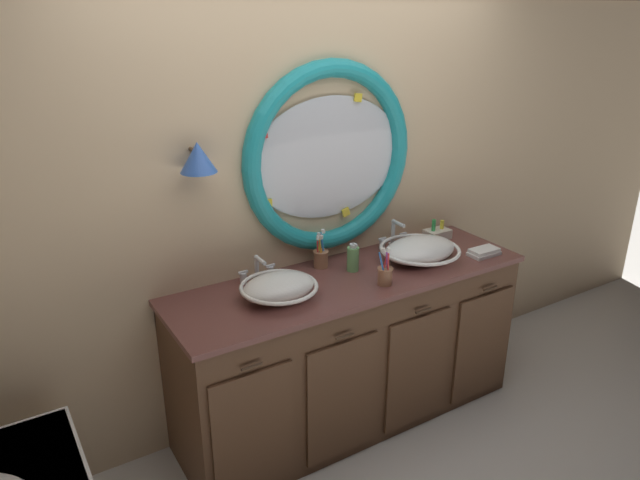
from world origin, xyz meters
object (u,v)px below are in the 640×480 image
Objects in this scene: soap_dispenser at (353,258)px; toiletry_basket at (437,233)px; toothbrush_holder_right at (385,274)px; sink_basin_right at (420,250)px; toothbrush_holder_left at (320,257)px; folded_hand_towel at (484,252)px; sink_basin_left at (279,287)px.

toiletry_basket is at bearing 9.46° from soap_dispenser.
toothbrush_holder_right is 0.23m from soap_dispenser.
sink_basin_right is 2.08× the size of toothbrush_holder_left.
sink_basin_right is 0.41m from soap_dispenser.
sink_basin_right is 0.57m from toothbrush_holder_left.
toothbrush_holder_right is 1.28× the size of soap_dispenser.
folded_hand_towel is (0.89, -0.35, -0.04)m from toothbrush_holder_left.
toothbrush_holder_left is at bearing 30.08° from sink_basin_left.
soap_dispenser is (-0.40, 0.08, 0.01)m from sink_basin_right.
folded_hand_towel is (0.72, 0.01, -0.04)m from toothbrush_holder_right.
folded_hand_towel is at bearing -16.27° from soap_dispenser.
sink_basin_left is at bearing 164.73° from toothbrush_holder_right.
sink_basin_left is 1.27m from folded_hand_towel.
sink_basin_left is 2.52× the size of toiletry_basket.
toothbrush_holder_right reaches higher than toiletry_basket.
sink_basin_left is at bearing -170.54° from toiletry_basket.
soap_dispenser is at bearing 168.31° from sink_basin_right.
toothbrush_holder_left reaches higher than toiletry_basket.
toothbrush_holder_right is (0.17, -0.36, 0.00)m from toothbrush_holder_left.
folded_hand_towel is at bearing -21.06° from sink_basin_right.
soap_dispenser reaches higher than sink_basin_left.
toothbrush_holder_right is 0.76m from toiletry_basket.
sink_basin_left reaches higher than folded_hand_towel.
soap_dispenser reaches higher than sink_basin_right.
folded_hand_towel is at bearing -6.35° from sink_basin_left.
sink_basin_left is 1.23m from toiletry_basket.
soap_dispenser is at bearing -170.54° from toiletry_basket.
toothbrush_holder_left reaches higher than folded_hand_towel.
sink_basin_left is at bearing -149.92° from toothbrush_holder_left.
soap_dispenser is 0.80m from folded_hand_towel.
toiletry_basket reaches higher than sink_basin_left.
toothbrush_holder_right reaches higher than soap_dispenser.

